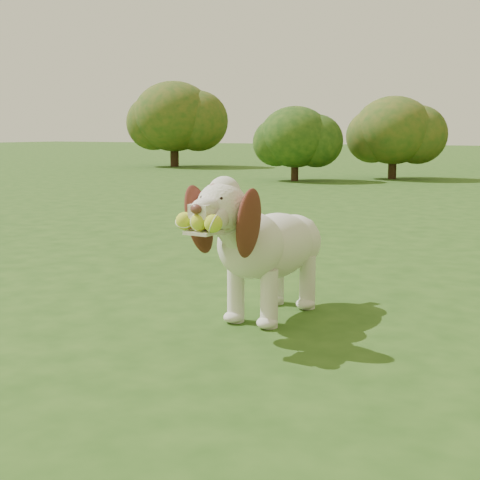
% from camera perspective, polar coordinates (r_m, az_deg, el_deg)
% --- Properties ---
extents(ground, '(80.00, 80.00, 0.00)m').
position_cam_1_polar(ground, '(3.36, 4.26, -6.03)').
color(ground, '#244714').
rests_on(ground, ground).
extents(dog, '(0.38, 1.07, 0.70)m').
position_cam_1_polar(dog, '(3.13, 2.09, -0.15)').
color(dog, silver).
rests_on(dog, ground).
extents(shrub_a, '(1.28, 1.28, 1.32)m').
position_cam_1_polar(shrub_a, '(12.05, 4.73, 8.75)').
color(shrub_a, '#382314').
rests_on(shrub_a, ground).
extents(shrub_b, '(1.47, 1.47, 1.52)m').
position_cam_1_polar(shrub_b, '(12.81, 12.98, 9.11)').
color(shrub_b, '#382314').
rests_on(shrub_b, ground).
extents(shrub_g, '(2.03, 2.03, 2.11)m').
position_cam_1_polar(shrub_g, '(16.94, -5.67, 10.44)').
color(shrub_g, '#382314').
rests_on(shrub_g, ground).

